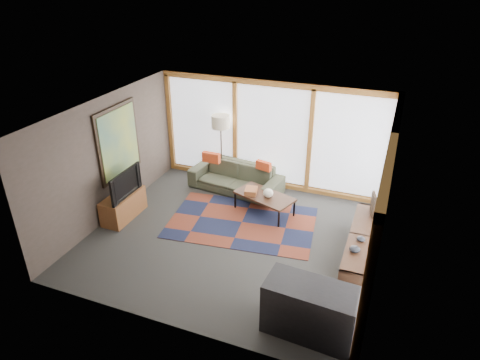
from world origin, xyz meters
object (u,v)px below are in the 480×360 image
at_px(floor_lamp, 221,150).
at_px(bar_counter, 310,310).
at_px(coffee_table, 264,204).
at_px(sofa, 236,178).
at_px(bookshelf, 359,248).
at_px(television, 122,183).
at_px(tv_console, 124,206).

relative_size(floor_lamp, bar_counter, 1.30).
bearing_deg(coffee_table, sofa, 142.62).
relative_size(sofa, bar_counter, 1.66).
bearing_deg(sofa, bookshelf, -22.32).
bearing_deg(coffee_table, bookshelf, -24.93).
distance_m(sofa, bar_counter, 4.59).
xyz_separation_m(floor_lamp, television, (-1.25, -2.30, -0.03)).
bearing_deg(bar_counter, television, 162.72).
relative_size(sofa, floor_lamp, 1.28).
relative_size(sofa, bookshelf, 0.97).
xyz_separation_m(tv_console, bar_counter, (4.44, -1.73, 0.15)).
xyz_separation_m(sofa, bar_counter, (2.66, -3.74, 0.10)).
height_order(coffee_table, bookshelf, bookshelf).
distance_m(coffee_table, tv_console, 3.03).
xyz_separation_m(floor_lamp, tv_console, (-1.30, -2.28, -0.60)).
bearing_deg(tv_console, floor_lamp, 60.30).
relative_size(bookshelf, tv_console, 2.10).
height_order(sofa, television, television).
height_order(floor_lamp, coffee_table, floor_lamp).
xyz_separation_m(coffee_table, television, (-2.69, -1.30, 0.62)).
bearing_deg(sofa, television, -123.59).
height_order(bookshelf, tv_console, bookshelf).
distance_m(tv_console, television, 0.57).
bearing_deg(tv_console, coffee_table, 24.97).
distance_m(sofa, tv_console, 2.69).
bearing_deg(tv_console, television, -18.95).
relative_size(coffee_table, bar_counter, 0.95).
xyz_separation_m(sofa, tv_console, (-1.78, -2.01, -0.05)).
bearing_deg(coffee_table, television, -154.27).
distance_m(bookshelf, television, 4.89).
height_order(bookshelf, bar_counter, bar_counter).
xyz_separation_m(television, bar_counter, (4.39, -1.71, -0.41)).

